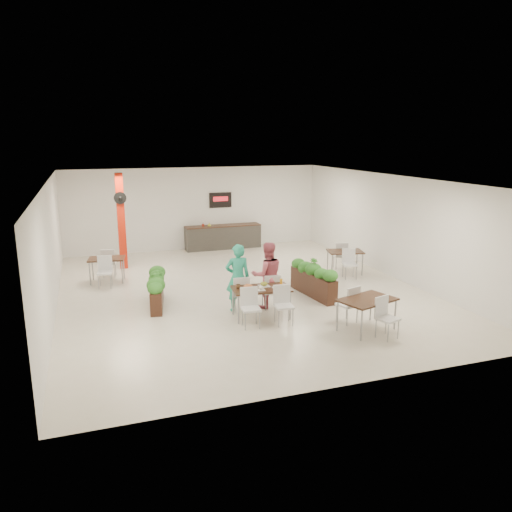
# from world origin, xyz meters

# --- Properties ---
(ground) EXTENTS (12.00, 12.00, 0.00)m
(ground) POSITION_xyz_m (0.00, 0.00, 0.00)
(ground) COLOR beige
(ground) RESTS_ON ground
(room_shell) EXTENTS (10.10, 12.10, 3.22)m
(room_shell) POSITION_xyz_m (0.00, 0.00, 2.01)
(room_shell) COLOR white
(room_shell) RESTS_ON ground
(red_column) EXTENTS (0.40, 0.41, 3.20)m
(red_column) POSITION_xyz_m (-3.00, 3.79, 1.64)
(red_column) COLOR red
(red_column) RESTS_ON ground
(service_counter) EXTENTS (3.00, 0.64, 2.20)m
(service_counter) POSITION_xyz_m (1.00, 5.65, 0.49)
(service_counter) COLOR #312F2C
(service_counter) RESTS_ON ground
(main_table) EXTENTS (1.47, 1.73, 0.92)m
(main_table) POSITION_xyz_m (-0.19, -2.21, 0.64)
(main_table) COLOR black
(main_table) RESTS_ON ground
(diner_man) EXTENTS (0.67, 0.47, 1.74)m
(diner_man) POSITION_xyz_m (-0.58, -1.56, 0.87)
(diner_man) COLOR teal
(diner_man) RESTS_ON ground
(diner_woman) EXTENTS (0.90, 0.73, 1.73)m
(diner_woman) POSITION_xyz_m (0.22, -1.56, 0.87)
(diner_woman) COLOR #CF5C6E
(diner_woman) RESTS_ON ground
(planter_left) EXTENTS (0.65, 1.83, 0.96)m
(planter_left) POSITION_xyz_m (-2.49, -0.50, 0.50)
(planter_left) COLOR black
(planter_left) RESTS_ON ground
(planter_right) EXTENTS (0.59, 2.05, 1.08)m
(planter_right) POSITION_xyz_m (1.76, -1.07, 0.51)
(planter_right) COLOR black
(planter_right) RESTS_ON ground
(side_table_a) EXTENTS (1.16, 1.67, 0.92)m
(side_table_a) POSITION_xyz_m (-3.61, 2.24, 0.62)
(side_table_a) COLOR black
(side_table_a) RESTS_ON ground
(side_table_b) EXTENTS (1.25, 1.67, 0.92)m
(side_table_b) POSITION_xyz_m (3.75, 0.75, 0.62)
(side_table_b) COLOR black
(side_table_b) RESTS_ON ground
(side_table_c) EXTENTS (1.46, 1.67, 0.92)m
(side_table_c) POSITION_xyz_m (1.81, -3.79, 0.63)
(side_table_c) COLOR black
(side_table_c) RESTS_ON ground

